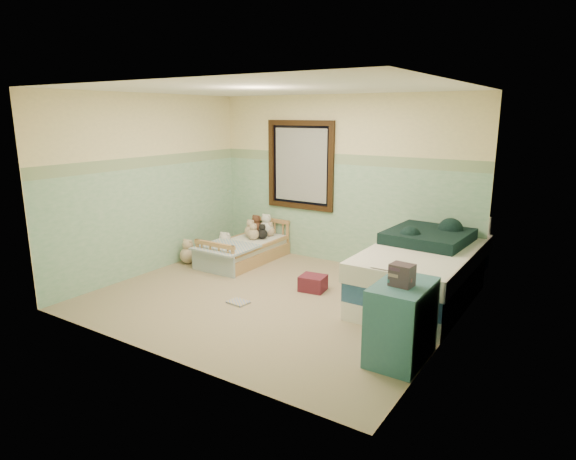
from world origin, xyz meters
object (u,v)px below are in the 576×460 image
Objects in this scene: toddler_bed_frame at (245,255)px; red_pillow at (313,283)px; twin_bed_frame at (421,291)px; floor_book at (238,302)px; dresser at (402,322)px; plush_floor_cream at (225,249)px; plush_floor_tan at (188,255)px.

red_pillow is at bearing -19.78° from toddler_bed_frame.
twin_bed_frame reaches higher than floor_book.
floor_book is (-2.12, 0.24, -0.36)m from dresser.
dresser is at bearing -24.94° from plush_floor_cream.
dresser is 2.32× the size of red_pillow.
plush_floor_tan is 1.86m from floor_book.
twin_bed_frame is at bearing 41.15° from floor_book.
plush_floor_cream is 1.96m from red_pillow.
toddler_bed_frame is at bearing 129.97° from floor_book.
floor_book is (-1.81, -1.33, -0.10)m from twin_bed_frame.
plush_floor_tan is at bearing -179.45° from red_pillow.
dresser is at bearing -1.73° from floor_book.
toddler_bed_frame is 0.66× the size of twin_bed_frame.
dresser is (3.47, -1.62, 0.23)m from plush_floor_cream.
dresser is at bearing -28.10° from toddler_bed_frame.
plush_floor_cream reaches higher than toddler_bed_frame.
plush_floor_cream is 3.16m from twin_bed_frame.
floor_book is (1.65, -0.85, -0.12)m from plush_floor_tan.
twin_bed_frame is 2.98× the size of dresser.
red_pillow is at bearing 144.89° from dresser.
red_pillow is 1.29× the size of floor_book.
toddler_bed_frame is at bearing 160.22° from red_pillow.
toddler_bed_frame is 1.63m from red_pillow.
toddler_bed_frame is at bearing 7.68° from plush_floor_cream.
red_pillow is at bearing 0.55° from plush_floor_tan.
dresser reaches higher than red_pillow.
plush_floor_tan is at bearing -172.09° from twin_bed_frame.
floor_book is at bearing -54.88° from toddler_bed_frame.
plush_floor_tan is 0.80× the size of red_pillow.
twin_bed_frame reaches higher than toddler_bed_frame.
red_pillow is at bearing -14.89° from plush_floor_cream.
toddler_bed_frame is 2.81m from twin_bed_frame.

